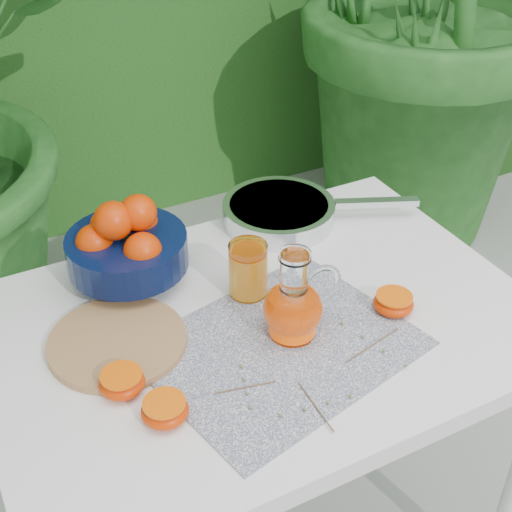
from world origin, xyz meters
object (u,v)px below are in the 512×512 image
white_table (261,352)px  saute_pan (280,211)px  cutting_board (117,342)px  juice_pitcher (294,306)px  fruit_bowl (126,244)px

white_table → saute_pan: bearing=54.9°
cutting_board → white_table: bearing=-12.0°
white_table → juice_pitcher: juice_pitcher is taller
white_table → fruit_bowl: bearing=127.0°
cutting_board → fruit_bowl: fruit_bowl is taller
white_table → cutting_board: size_ratio=4.10×
cutting_board → saute_pan: (0.45, 0.22, 0.02)m
cutting_board → juice_pitcher: size_ratio=1.40×
white_table → juice_pitcher: size_ratio=5.76×
cutting_board → juice_pitcher: juice_pitcher is taller
juice_pitcher → saute_pan: size_ratio=0.38×
saute_pan → fruit_bowl: bearing=-172.2°
white_table → fruit_bowl: fruit_bowl is taller
juice_pitcher → saute_pan: 0.38m
white_table → cutting_board: bearing=168.0°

